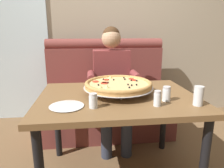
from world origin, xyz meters
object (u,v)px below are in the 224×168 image
object	(u,v)px
diner_main	(112,79)
plate_near_left	(67,105)
booth_bench	(107,99)
shaker_oregano	(166,95)
shaker_pepper_flakes	(157,99)
pizza	(118,85)
drinking_glass	(198,97)
shaker_parmesan	(93,102)
dining_table	(118,106)
patio_chair	(20,74)

from	to	relation	value
diner_main	plate_near_left	xyz separation A→B (m)	(-0.41, -0.85, 0.04)
booth_bench	shaker_oregano	xyz separation A→B (m)	(0.33, -1.09, 0.38)
shaker_pepper_flakes	shaker_oregano	bearing A→B (deg)	43.04
pizza	shaker_pepper_flakes	size ratio (longest dim) A/B	5.21
drinking_glass	pizza	bearing A→B (deg)	146.78
booth_bench	shaker_pepper_flakes	bearing A→B (deg)	-78.91
booth_bench	plate_near_left	distance (m)	1.23
plate_near_left	drinking_glass	size ratio (longest dim) A/B	1.74
diner_main	shaker_oregano	xyz separation A→B (m)	(0.29, -0.82, 0.07)
diner_main	shaker_parmesan	bearing A→B (deg)	-104.55
pizza	shaker_oregano	bearing A→B (deg)	-33.80
pizza	plate_near_left	world-z (taller)	pizza
shaker_pepper_flakes	drinking_glass	size ratio (longest dim) A/B	0.80
diner_main	drinking_glass	bearing A→B (deg)	-63.02
shaker_oregano	booth_bench	bearing A→B (deg)	106.86
shaker_oregano	drinking_glass	world-z (taller)	drinking_glass
shaker_oregano	dining_table	bearing A→B (deg)	153.50
drinking_glass	dining_table	bearing A→B (deg)	151.43
booth_bench	dining_table	world-z (taller)	booth_bench
diner_main	drinking_glass	size ratio (longest dim) A/B	9.53
pizza	diner_main	bearing A→B (deg)	87.73
pizza	shaker_oregano	distance (m)	0.38
pizza	shaker_oregano	world-z (taller)	pizza
booth_bench	pizza	world-z (taller)	booth_bench
diner_main	shaker_pepper_flakes	distance (m)	0.93
pizza	dining_table	bearing A→B (deg)	-101.71
shaker_oregano	shaker_pepper_flakes	world-z (taller)	shaker_oregano
dining_table	plate_near_left	xyz separation A→B (m)	(-0.38, -0.20, 0.10)
dining_table	plate_near_left	bearing A→B (deg)	-152.02
diner_main	shaker_pepper_flakes	world-z (taller)	diner_main
shaker_oregano	plate_near_left	distance (m)	0.71
dining_table	shaker_pepper_flakes	distance (m)	0.37
pizza	plate_near_left	bearing A→B (deg)	-147.17
diner_main	drinking_glass	distance (m)	1.05
dining_table	drinking_glass	bearing A→B (deg)	-28.57
drinking_glass	shaker_parmesan	bearing A→B (deg)	177.05
dining_table	patio_chair	xyz separation A→B (m)	(-1.36, 2.01, -0.12)
dining_table	shaker_parmesan	world-z (taller)	shaker_parmesan
drinking_glass	patio_chair	size ratio (longest dim) A/B	0.16
shaker_oregano	drinking_glass	xyz separation A→B (m)	(0.18, -0.11, 0.01)
shaker_pepper_flakes	dining_table	bearing A→B (deg)	132.06
booth_bench	patio_chair	world-z (taller)	booth_bench
patio_chair	diner_main	bearing A→B (deg)	-44.04
shaker_pepper_flakes	plate_near_left	size ratio (longest dim) A/B	0.46
pizza	shaker_pepper_flakes	distance (m)	0.38
shaker_parmesan	patio_chair	distance (m)	2.54
shaker_oregano	patio_chair	world-z (taller)	patio_chair
shaker_pepper_flakes	patio_chair	distance (m)	2.78
pizza	shaker_parmesan	xyz separation A→B (m)	(-0.21, -0.29, -0.03)
diner_main	pizza	bearing A→B (deg)	-92.27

